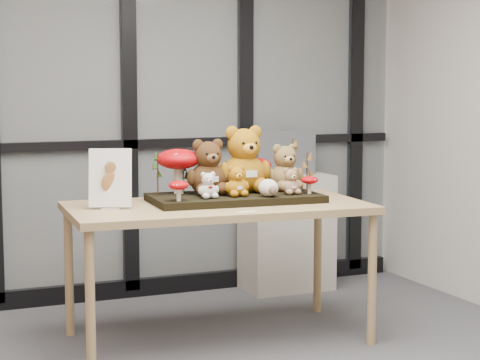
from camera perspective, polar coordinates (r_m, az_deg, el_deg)
name	(u,v)px	position (r m, az deg, el deg)	size (l,w,h in m)	color
room_shell	(191,27)	(3.39, -3.22, 10.01)	(5.00, 5.00, 5.00)	#B3B0A9
glass_partition	(61,90)	(5.77, -11.64, 5.83)	(4.90, 0.06, 2.78)	#2D383F
display_table	(218,215)	(4.89, -1.48, -2.34)	(1.73, 0.95, 0.78)	tan
diorama_tray	(235,198)	(4.98, -0.33, -1.19)	(0.96, 0.48, 0.04)	black
bear_pooh_yellow	(244,156)	(5.06, 0.24, 1.61)	(0.33, 0.29, 0.43)	#A3680F
bear_brown_medium	(208,164)	(4.97, -2.12, 1.06)	(0.27, 0.24, 0.35)	#422711
bear_tan_back	(285,165)	(5.17, 2.97, 1.02)	(0.23, 0.21, 0.30)	olive
bear_small_yellow	(236,179)	(4.89, -0.25, 0.05)	(0.15, 0.13, 0.19)	#B06E0D
bear_white_bow	(208,184)	(4.81, -2.11, -0.24)	(0.12, 0.11, 0.16)	white
bear_beige_small	(291,180)	(4.98, 3.36, 0.02)	(0.13, 0.12, 0.17)	#9C7350
plush_cream_hedgehog	(268,187)	(4.87, 1.87, -0.46)	(0.08, 0.08, 0.11)	white
mushroom_back_left	(179,169)	(5.00, -4.05, 0.73)	(0.26, 0.26, 0.29)	#A4050A
mushroom_back_right	(256,172)	(5.18, 1.03, 0.53)	(0.19, 0.19, 0.21)	#A4050A
mushroom_front_left	(179,190)	(4.70, -4.05, -0.64)	(0.11, 0.11, 0.12)	#A4050A
mushroom_front_right	(309,184)	(5.02, 4.58, -0.26)	(0.10, 0.10, 0.11)	#A4050A
sprig_green_far_left	(158,173)	(4.96, -5.42, 0.44)	(0.05, 0.05, 0.25)	#16360C
sprig_green_mid_left	(183,174)	(5.06, -3.73, 0.40)	(0.05, 0.05, 0.22)	#16360C
sprig_dry_far_right	(292,164)	(5.20, 3.45, 1.06)	(0.05, 0.05, 0.31)	brown
sprig_dry_mid_right	(307,172)	(5.10, 4.42, 0.53)	(0.05, 0.05, 0.23)	brown
sprig_green_centre	(213,175)	(5.12, -1.77, 0.31)	(0.05, 0.05, 0.19)	#16360C
sign_holder	(110,180)	(4.74, -8.51, -0.03)	(0.24, 0.14, 0.33)	silver
label_card	(246,212)	(4.59, 0.42, -2.10)	(0.09, 0.03, 0.00)	white
cabinet	(287,232)	(6.15, 3.09, -3.46)	(0.61, 0.36, 0.82)	#AFA89C
monitor	(286,153)	(6.09, 3.04, 1.81)	(0.44, 0.05, 0.31)	#52545A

